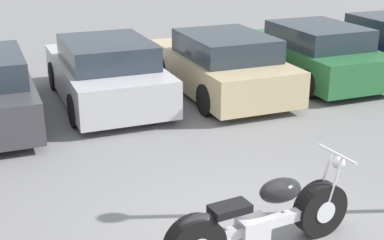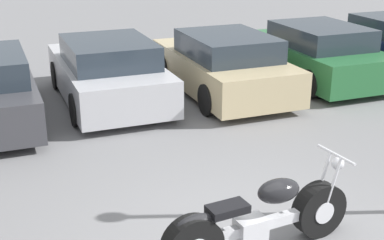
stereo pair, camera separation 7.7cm
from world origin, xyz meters
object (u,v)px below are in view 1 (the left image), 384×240
object	(u,v)px
parked_car_champagne	(221,65)
parked_car_green	(312,53)
motorcycle	(259,220)
parked_car_silver	(106,72)

from	to	relation	value
parked_car_champagne	parked_car_green	xyz separation A→B (m)	(2.47, 0.22, 0.00)
motorcycle	parked_car_green	distance (m)	7.53
motorcycle	parked_car_champagne	bearing A→B (deg)	69.15
motorcycle	parked_car_silver	world-z (taller)	parked_car_silver
motorcycle	parked_car_silver	distance (m)	6.05
parked_car_silver	parked_car_champagne	distance (m)	2.49
motorcycle	parked_car_champagne	world-z (taller)	parked_car_champagne
parked_car_green	motorcycle	bearing A→B (deg)	-128.05
parked_car_silver	parked_car_champagne	size ratio (longest dim) A/B	1.00
parked_car_silver	parked_car_green	size ratio (longest dim) A/B	1.00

